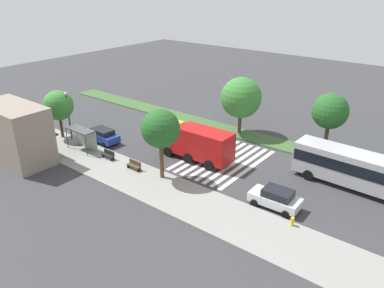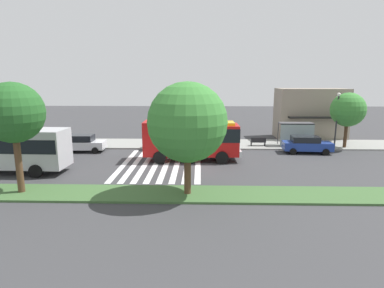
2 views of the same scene
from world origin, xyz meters
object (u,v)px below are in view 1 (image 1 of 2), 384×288
Objects in this scene: parked_car_east at (102,135)px; transit_bus at (360,169)px; parked_car_mid at (276,198)px; bench_near_shelter at (108,155)px; fire_truck at (193,141)px; fire_hydrant at (292,221)px; median_tree_center at (241,98)px; sidewalk_tree_west at (160,129)px; bus_stop_shelter at (83,134)px; sidewalk_tree_east at (58,106)px; median_tree_west at (330,111)px; street_lamp at (68,111)px; bench_west_of_shelter at (134,165)px.

transit_bus reaches higher than parked_car_east.
parked_car_mid reaches higher than bench_near_shelter.
fire_hydrant is at bearing 159.21° from fire_truck.
median_tree_center is (-6.98, -14.74, 4.01)m from bench_near_shelter.
sidewalk_tree_west is at bearing -175.99° from bench_near_shelter.
parked_car_mid is at bearing -172.95° from bus_stop_shelter.
median_tree_west is at bearing -151.72° from sidewalk_tree_east.
parked_car_east is 0.70× the size of sidewalk_tree_west.
sidewalk_tree_west is 13.83m from fire_hydrant.
sidewalk_tree_west is (-14.90, 0.40, 1.57)m from street_lamp.
fire_hydrant is at bearing -177.61° from bus_stop_shelter.
fire_truck is 16.14m from transit_bus.
street_lamp is 8.10× the size of fire_hydrant.
median_tree_center is (0.21, -14.24, -0.49)m from sidewalk_tree_west.
street_lamp reaches higher than bench_near_shelter.
median_tree_center is 19.52m from fire_hydrant.
fire_hydrant is (-24.47, 1.70, -0.37)m from parked_car_east.
transit_bus is 21.06m from bench_west_of_shelter.
street_lamp is (3.72, -0.91, 1.63)m from bus_stop_shelter.
parked_car_mid is 11.75m from sidewalk_tree_west.
fire_truck is 5.35× the size of bench_west_of_shelter.
parked_car_east is 0.83× the size of street_lamp.
bench_near_shelter is 1.00× the size of bench_west_of_shelter.
bench_west_of_shelter is (2.88, 5.84, -1.40)m from fire_truck.
sidewalk_tree_west is at bearing 90.83° from median_tree_center.
bus_stop_shelter is at bearing 53.34° from median_tree_center.
median_tree_west is at bearing 180.00° from median_tree_center.
fire_hydrant is at bearing -177.80° from sidewalk_tree_west.
transit_bus is at bearing -103.46° from fire_hydrant.
bus_stop_shelter is at bearing 2.39° from fire_hydrant.
sidewalk_tree_east is 8.12× the size of fire_hydrant.
median_tree_west is at bearing -126.00° from sidewalk_tree_west.
bench_near_shelter is at bearing 40.07° from median_tree_west.
median_tree_center is (-0.20, -8.90, 2.61)m from fire_truck.
sidewalk_tree_west is 16.15m from sidewalk_tree_east.
median_tree_center is 9.86× the size of fire_hydrant.
fire_truck is at bearing -85.69° from sidewalk_tree_west.
transit_bus is 2.09× the size of street_lamp.
sidewalk_tree_east is at bearing 3.01° from parked_car_mid.
fire_hydrant is at bearing -101.79° from transit_bus.
bench_west_of_shelter is at bearing 62.79° from fire_truck.
bench_near_shelter is 2.29× the size of fire_hydrant.
parked_car_mid is 0.62× the size of median_tree_center.
median_tree_west reaches higher than parked_car_east.
fire_truck is 12.26m from bus_stop_shelter.
sidewalk_tree_east is (31.31, 9.51, 2.03)m from transit_bus.
bench_west_of_shelter is 0.23× the size of median_tree_center.
street_lamp is 0.84× the size of sidewalk_tree_west.
median_tree_center is (10.55, -0.00, -0.53)m from median_tree_west.
parked_car_east is 1.35× the size of bus_stop_shelter.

